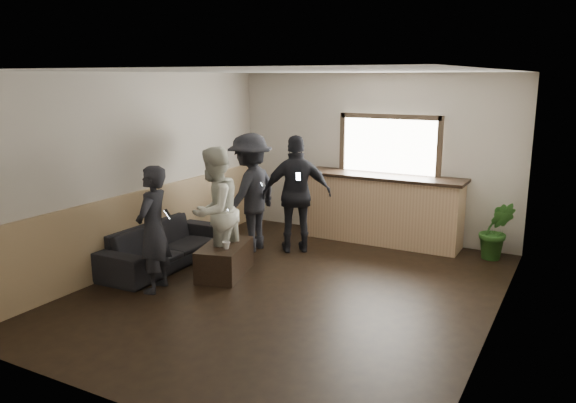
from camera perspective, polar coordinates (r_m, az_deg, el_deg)
The scene contains 12 objects.
ground at distance 7.44m, azimuth 0.24°, elevation -8.99°, with size 5.00×6.00×0.01m, color black.
room_shell at distance 7.41m, azimuth -4.77°, elevation 2.68°, with size 5.01×6.01×2.80m.
bar_counter at distance 9.52m, azimuth 9.57°, elevation -0.32°, with size 2.70×0.68×2.13m.
sofa at distance 8.50m, azimuth -12.72°, elevation -4.32°, with size 2.12×0.83×0.62m, color black.
coffee_table at distance 7.98m, azimuth -6.44°, elevation -5.88°, with size 0.55×0.99×0.44m, color black.
cup_a at distance 8.06m, azimuth -7.13°, elevation -3.69°, with size 0.13×0.13×0.11m, color silver.
cup_b at distance 7.71m, azimuth -6.30°, elevation -4.45°, with size 0.11×0.11×0.10m, color silver.
potted_plant at distance 9.08m, azimuth 20.41°, elevation -2.78°, with size 0.50×0.40×0.91m, color #2D6623.
person_a at distance 7.40m, azimuth -13.54°, elevation -2.75°, with size 0.53×0.68×1.65m.
person_b at distance 7.89m, azimuth -7.48°, elevation -0.98°, with size 0.71×0.90×1.80m.
person_c at distance 8.90m, azimuth -3.84°, elevation 0.90°, with size 0.74×1.24×1.88m.
person_d at distance 8.81m, azimuth 0.91°, elevation 0.73°, with size 1.16×0.98×1.86m.
Camera 1 is at (3.28, -6.10, 2.74)m, focal length 35.00 mm.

